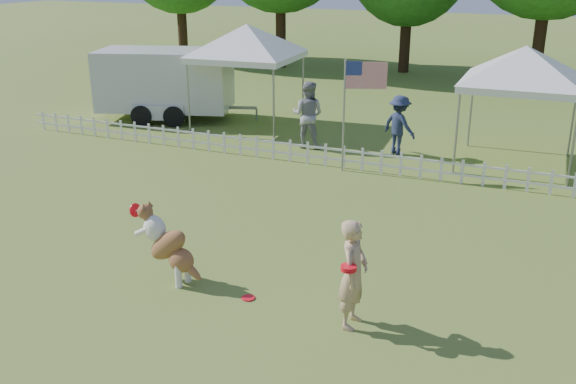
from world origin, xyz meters
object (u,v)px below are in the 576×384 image
object	(u,v)px
handler	(353,274)
spectator_a	(308,115)
canopy_tent_left	(248,77)
canopy_tent_right	(519,108)
cargo_trailer	(166,84)
spectator_b	(399,125)
flag_pole	(344,116)
frisbee_on_turf	(248,298)
dog	(169,245)

from	to	relation	value
handler	spectator_a	size ratio (longest dim) A/B	0.87
canopy_tent_left	canopy_tent_right	bearing A→B (deg)	-10.89
cargo_trailer	spectator_a	distance (m)	5.84
spectator_b	canopy_tent_right	bearing A→B (deg)	-146.76
handler	cargo_trailer	world-z (taller)	cargo_trailer
canopy_tent_left	flag_pole	world-z (taller)	canopy_tent_left
handler	frisbee_on_turf	distance (m)	1.94
spectator_b	dog	bearing A→B (deg)	107.82
canopy_tent_right	spectator_a	size ratio (longest dim) A/B	1.58
canopy_tent_right	spectator_a	distance (m)	5.65
handler	dog	xyz separation A→B (m)	(-3.23, 0.12, -0.19)
flag_pole	spectator_a	xyz separation A→B (m)	(-1.63, 1.66, -0.47)
handler	frisbee_on_turf	bearing A→B (deg)	86.93
handler	frisbee_on_turf	world-z (taller)	handler
frisbee_on_turf	spectator_b	world-z (taller)	spectator_b
flag_pole	spectator_b	world-z (taller)	flag_pole
cargo_trailer	spectator_a	bearing A→B (deg)	-31.69
frisbee_on_turf	canopy_tent_right	distance (m)	9.85
frisbee_on_turf	canopy_tent_right	bearing A→B (deg)	70.88
dog	canopy_tent_left	bearing A→B (deg)	118.00
dog	canopy_tent_right	world-z (taller)	canopy_tent_right
canopy_tent_left	spectator_b	distance (m)	5.47
dog	spectator_a	xyz separation A→B (m)	(-0.92, 8.49, 0.31)
dog	frisbee_on_turf	bearing A→B (deg)	6.67
flag_pole	spectator_b	bearing A→B (deg)	46.91
canopy_tent_right	spectator_b	bearing A→B (deg)	-175.93
frisbee_on_turf	canopy_tent_left	size ratio (longest dim) A/B	0.07
handler	spectator_a	bearing A→B (deg)	25.19
dog	spectator_b	world-z (taller)	spectator_b
handler	dog	size ratio (longest dim) A/B	1.29
spectator_a	handler	bearing A→B (deg)	112.35
dog	spectator_a	world-z (taller)	spectator_a
spectator_a	flag_pole	bearing A→B (deg)	130.92
cargo_trailer	frisbee_on_turf	bearing A→B (deg)	-68.91
canopy_tent_left	cargo_trailer	world-z (taller)	canopy_tent_left
frisbee_on_turf	spectator_a	xyz separation A→B (m)	(-2.40, 8.53, 0.94)
handler	cargo_trailer	distance (m)	14.01
frisbee_on_turf	spectator_b	size ratio (longest dim) A/B	0.13
flag_pole	spectator_a	distance (m)	2.37
flag_pole	canopy_tent_left	bearing A→B (deg)	123.93
cargo_trailer	flag_pole	distance (m)	7.91
canopy_tent_left	frisbee_on_turf	bearing A→B (deg)	-67.50
flag_pole	handler	bearing A→B (deg)	-88.89
canopy_tent_left	spectator_a	size ratio (longest dim) A/B	1.65
dog	frisbee_on_turf	distance (m)	1.61
spectator_b	spectator_a	bearing A→B (deg)	36.98
canopy_tent_right	cargo_trailer	bearing A→B (deg)	175.40
canopy_tent_right	spectator_b	size ratio (longest dim) A/B	1.84
spectator_a	canopy_tent_right	bearing A→B (deg)	-176.65
handler	canopy_tent_right	size ratio (longest dim) A/B	0.55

